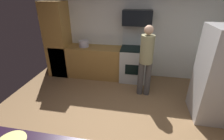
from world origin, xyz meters
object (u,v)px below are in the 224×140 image
object	(u,v)px
stock_pot	(84,44)
oven_range	(134,63)
microwave	(137,18)
person_cook	(146,58)

from	to	relation	value
stock_pot	oven_range	bearing A→B (deg)	-0.21
microwave	person_cook	bearing A→B (deg)	-70.91
microwave	stock_pot	xyz separation A→B (m)	(-1.45, -0.08, -0.73)
person_cook	microwave	bearing A→B (deg)	109.09
person_cook	stock_pot	size ratio (longest dim) A/B	6.07
microwave	person_cook	xyz separation A→B (m)	(0.28, -0.81, -0.77)
oven_range	stock_pot	distance (m)	1.53
oven_range	person_cook	bearing A→B (deg)	-68.87
oven_range	stock_pot	size ratio (longest dim) A/B	5.50
oven_range	microwave	world-z (taller)	microwave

